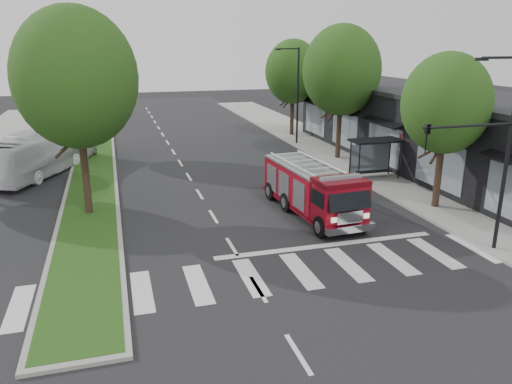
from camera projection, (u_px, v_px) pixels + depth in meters
ground at (232, 247)px, 21.45m from camera, size 140.00×140.00×0.00m
sidewalk_right at (376, 170)px, 33.96m from camera, size 5.00×80.00×0.15m
median at (94, 161)px, 36.37m from camera, size 3.00×50.00×0.15m
storefront_row at (437, 131)px, 34.45m from camera, size 8.00×30.00×5.00m
bus_shelter at (374, 148)px, 31.34m from camera, size 3.20×1.60×2.61m
tree_right_near at (446, 104)px, 24.76m from camera, size 4.40×4.40×8.05m
tree_right_mid at (342, 70)px, 35.50m from camera, size 5.60×5.60×9.72m
tree_right_far at (293, 72)px, 44.88m from camera, size 5.00×5.00×8.73m
tree_median_near at (76, 78)px, 23.39m from camera, size 5.80×5.80×10.16m
tree_median_far at (87, 70)px, 36.35m from camera, size 5.60×5.60×9.72m
streetlight_right_near at (491, 143)px, 19.45m from camera, size 4.08×0.22×8.00m
streetlight_right_far at (296, 92)px, 41.29m from camera, size 2.11×0.20×8.00m
fire_engine at (312, 189)px, 25.18m from camera, size 2.93×7.97×2.71m
city_bus at (43, 152)px, 33.09m from camera, size 6.57×10.54×2.91m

